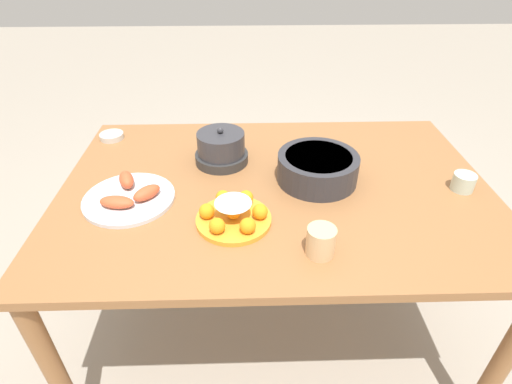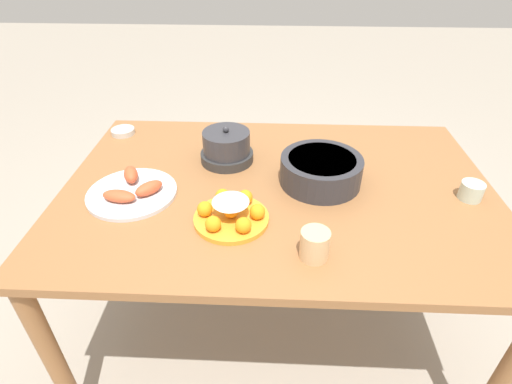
{
  "view_description": "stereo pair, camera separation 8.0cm",
  "coord_description": "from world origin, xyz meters",
  "px_view_note": "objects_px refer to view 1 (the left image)",
  "views": [
    {
      "loc": [
        -0.1,
        -1.18,
        1.55
      ],
      "look_at": [
        -0.07,
        -0.1,
        0.8
      ],
      "focal_mm": 28.0,
      "sensor_mm": 36.0,
      "label": 1
    },
    {
      "loc": [
        -0.02,
        -1.18,
        1.55
      ],
      "look_at": [
        -0.07,
        -0.1,
        0.8
      ],
      "focal_mm": 28.0,
      "sensor_mm": 36.0,
      "label": 2
    }
  ],
  "objects_px": {
    "cup_far": "(463,182)",
    "cake_plate": "(234,214)",
    "serving_bowl": "(318,167)",
    "sauce_bowl": "(112,136)",
    "dining_table": "(275,204)",
    "seafood_platter": "(129,196)",
    "cup_near": "(321,241)",
    "warming_pot": "(221,148)"
  },
  "relations": [
    {
      "from": "cake_plate",
      "to": "sauce_bowl",
      "type": "xyz_separation_m",
      "value": [
        -0.53,
        0.58,
        -0.02
      ]
    },
    {
      "from": "dining_table",
      "to": "warming_pot",
      "type": "distance_m",
      "value": 0.29
    },
    {
      "from": "dining_table",
      "to": "cup_near",
      "type": "distance_m",
      "value": 0.39
    },
    {
      "from": "serving_bowl",
      "to": "seafood_platter",
      "type": "relative_size",
      "value": 0.94
    },
    {
      "from": "cup_far",
      "to": "serving_bowl",
      "type": "bearing_deg",
      "value": 171.33
    },
    {
      "from": "seafood_platter",
      "to": "cup_far",
      "type": "relative_size",
      "value": 4.0
    },
    {
      "from": "cake_plate",
      "to": "cup_far",
      "type": "xyz_separation_m",
      "value": [
        0.79,
        0.16,
        0.0
      ]
    },
    {
      "from": "dining_table",
      "to": "sauce_bowl",
      "type": "relative_size",
      "value": 15.31
    },
    {
      "from": "cup_far",
      "to": "seafood_platter",
      "type": "bearing_deg",
      "value": -178.41
    },
    {
      "from": "seafood_platter",
      "to": "warming_pot",
      "type": "relative_size",
      "value": 1.49
    },
    {
      "from": "cake_plate",
      "to": "cup_near",
      "type": "distance_m",
      "value": 0.29
    },
    {
      "from": "serving_bowl",
      "to": "sauce_bowl",
      "type": "relative_size",
      "value": 2.89
    },
    {
      "from": "dining_table",
      "to": "cup_far",
      "type": "height_order",
      "value": "cup_far"
    },
    {
      "from": "dining_table",
      "to": "cup_far",
      "type": "relative_size",
      "value": 19.97
    },
    {
      "from": "serving_bowl",
      "to": "cup_near",
      "type": "height_order",
      "value": "serving_bowl"
    },
    {
      "from": "seafood_platter",
      "to": "cup_near",
      "type": "height_order",
      "value": "cup_near"
    },
    {
      "from": "seafood_platter",
      "to": "cup_far",
      "type": "xyz_separation_m",
      "value": [
        1.14,
        0.03,
        0.01
      ]
    },
    {
      "from": "serving_bowl",
      "to": "cup_near",
      "type": "xyz_separation_m",
      "value": [
        -0.05,
        -0.38,
        -0.01
      ]
    },
    {
      "from": "cup_far",
      "to": "sauce_bowl",
      "type": "bearing_deg",
      "value": 162.25
    },
    {
      "from": "cake_plate",
      "to": "sauce_bowl",
      "type": "height_order",
      "value": "cake_plate"
    },
    {
      "from": "cake_plate",
      "to": "serving_bowl",
      "type": "height_order",
      "value": "serving_bowl"
    },
    {
      "from": "serving_bowl",
      "to": "cup_far",
      "type": "xyz_separation_m",
      "value": [
        0.5,
        -0.08,
        -0.02
      ]
    },
    {
      "from": "sauce_bowl",
      "to": "cup_far",
      "type": "bearing_deg",
      "value": -17.75
    },
    {
      "from": "cake_plate",
      "to": "serving_bowl",
      "type": "relative_size",
      "value": 0.83
    },
    {
      "from": "dining_table",
      "to": "cake_plate",
      "type": "distance_m",
      "value": 0.28
    },
    {
      "from": "cake_plate",
      "to": "serving_bowl",
      "type": "bearing_deg",
      "value": 38.06
    },
    {
      "from": "cake_plate",
      "to": "cup_near",
      "type": "bearing_deg",
      "value": -31.17
    },
    {
      "from": "sauce_bowl",
      "to": "warming_pot",
      "type": "height_order",
      "value": "warming_pot"
    },
    {
      "from": "cup_near",
      "to": "dining_table",
      "type": "bearing_deg",
      "value": 105.87
    },
    {
      "from": "seafood_platter",
      "to": "cake_plate",
      "type": "bearing_deg",
      "value": -19.43
    },
    {
      "from": "dining_table",
      "to": "cup_near",
      "type": "relative_size",
      "value": 17.31
    },
    {
      "from": "cup_near",
      "to": "cup_far",
      "type": "relative_size",
      "value": 1.15
    },
    {
      "from": "dining_table",
      "to": "seafood_platter",
      "type": "height_order",
      "value": "seafood_platter"
    },
    {
      "from": "serving_bowl",
      "to": "cake_plate",
      "type": "bearing_deg",
      "value": -141.94
    },
    {
      "from": "seafood_platter",
      "to": "cup_near",
      "type": "distance_m",
      "value": 0.66
    },
    {
      "from": "cup_far",
      "to": "cake_plate",
      "type": "bearing_deg",
      "value": -168.89
    },
    {
      "from": "dining_table",
      "to": "cup_near",
      "type": "xyz_separation_m",
      "value": [
        0.1,
        -0.35,
        0.13
      ]
    },
    {
      "from": "seafood_platter",
      "to": "serving_bowl",
      "type": "bearing_deg",
      "value": 9.44
    },
    {
      "from": "serving_bowl",
      "to": "cup_far",
      "type": "relative_size",
      "value": 3.77
    },
    {
      "from": "serving_bowl",
      "to": "sauce_bowl",
      "type": "distance_m",
      "value": 0.9
    },
    {
      "from": "serving_bowl",
      "to": "sauce_bowl",
      "type": "height_order",
      "value": "serving_bowl"
    },
    {
      "from": "dining_table",
      "to": "seafood_platter",
      "type": "xyz_separation_m",
      "value": [
        -0.5,
        -0.08,
        0.1
      ]
    }
  ]
}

